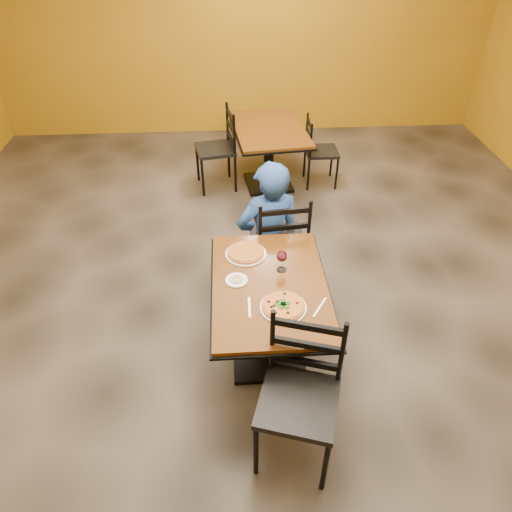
{
  "coord_description": "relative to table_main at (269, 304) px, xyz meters",
  "views": [
    {
      "loc": [
        -0.25,
        -2.95,
        2.91
      ],
      "look_at": [
        -0.08,
        -0.3,
        0.85
      ],
      "focal_mm": 32.87,
      "sensor_mm": 36.0,
      "label": 1
    }
  ],
  "objects": [
    {
      "name": "chair_main_far",
      "position": [
        0.16,
        0.87,
        -0.06
      ],
      "size": [
        0.49,
        0.49,
        1.0
      ],
      "primitive_type": null,
      "rotation": [
        0.0,
        0.0,
        3.25
      ],
      "color": "black",
      "rests_on": "floor"
    },
    {
      "name": "floor",
      "position": [
        0.0,
        0.5,
        -0.56
      ],
      "size": [
        7.0,
        8.0,
        0.01
      ],
      "primitive_type": "cube",
      "color": "black",
      "rests_on": "ground"
    },
    {
      "name": "fork",
      "position": [
        -0.15,
        -0.22,
        0.2
      ],
      "size": [
        0.02,
        0.19,
        0.0
      ],
      "primitive_type": "cube",
      "rotation": [
        0.0,
        0.0,
        -0.02
      ],
      "color": "silver",
      "rests_on": "table_main"
    },
    {
      "name": "pizza_main",
      "position": [
        0.07,
        -0.24,
        0.21
      ],
      "size": [
        0.28,
        0.28,
        0.02
      ],
      "primitive_type": "cylinder",
      "color": "maroon",
      "rests_on": "plate_main"
    },
    {
      "name": "plate_far",
      "position": [
        -0.15,
        0.35,
        0.2
      ],
      "size": [
        0.31,
        0.31,
        0.01
      ],
      "primitive_type": "cylinder",
      "color": "white",
      "rests_on": "table_main"
    },
    {
      "name": "dip",
      "position": [
        -0.23,
        0.05,
        0.21
      ],
      "size": [
        0.09,
        0.09,
        0.01
      ],
      "primitive_type": "cylinder",
      "color": "tan",
      "rests_on": "side_plate"
    },
    {
      "name": "chair_second_left",
      "position": [
        -0.41,
        2.76,
        -0.07
      ],
      "size": [
        0.51,
        0.51,
        0.97
      ],
      "primitive_type": null,
      "rotation": [
        0.0,
        0.0,
        -1.38
      ],
      "color": "black",
      "rests_on": "floor"
    },
    {
      "name": "chair_second_right",
      "position": [
        0.88,
        2.76,
        -0.13
      ],
      "size": [
        0.39,
        0.39,
        0.85
      ],
      "primitive_type": null,
      "rotation": [
        0.0,
        0.0,
        1.56
      ],
      "color": "black",
      "rests_on": "floor"
    },
    {
      "name": "table_second",
      "position": [
        0.24,
        2.76,
        -0.0
      ],
      "size": [
        0.95,
        1.31,
        0.75
      ],
      "rotation": [
        0.0,
        0.0,
        0.11
      ],
      "color": "#61350F",
      "rests_on": "floor"
    },
    {
      "name": "table_main",
      "position": [
        0.0,
        0.0,
        0.0
      ],
      "size": [
        0.83,
        1.23,
        0.75
      ],
      "color": "#61350F",
      "rests_on": "floor"
    },
    {
      "name": "knife",
      "position": [
        0.31,
        -0.25,
        0.2
      ],
      "size": [
        0.13,
        0.18,
        0.0
      ],
      "primitive_type": "cube",
      "rotation": [
        0.0,
        0.0,
        -0.58
      ],
      "color": "silver",
      "rests_on": "table_main"
    },
    {
      "name": "wall_back",
      "position": [
        0.0,
        4.5,
        0.94
      ],
      "size": [
        7.0,
        0.01,
        3.0
      ],
      "primitive_type": "cube",
      "color": "#B48114",
      "rests_on": "ground"
    },
    {
      "name": "side_plate",
      "position": [
        -0.23,
        0.05,
        0.2
      ],
      "size": [
        0.16,
        0.16,
        0.01
      ],
      "primitive_type": "cylinder",
      "color": "white",
      "rests_on": "table_main"
    },
    {
      "name": "chair_main_near",
      "position": [
        0.1,
        -0.81,
        -0.04
      ],
      "size": [
        0.58,
        0.58,
        1.03
      ],
      "primitive_type": null,
      "rotation": [
        0.0,
        0.0,
        -0.3
      ],
      "color": "black",
      "rests_on": "floor"
    },
    {
      "name": "pizza_far",
      "position": [
        -0.15,
        0.35,
        0.21
      ],
      "size": [
        0.28,
        0.28,
        0.02
      ],
      "primitive_type": "cylinder",
      "color": "gold",
      "rests_on": "plate_far"
    },
    {
      "name": "wine_glass",
      "position": [
        0.1,
        0.15,
        0.28
      ],
      "size": [
        0.08,
        0.08,
        0.18
      ],
      "primitive_type": null,
      "color": "white",
      "rests_on": "table_main"
    },
    {
      "name": "diner",
      "position": [
        0.08,
        1.0,
        0.04
      ],
      "size": [
        0.67,
        0.51,
        1.19
      ],
      "primitive_type": "imported",
      "rotation": [
        0.0,
        0.0,
        3.36
      ],
      "color": "navy",
      "rests_on": "floor"
    },
    {
      "name": "plate_main",
      "position": [
        0.07,
        -0.24,
        0.2
      ],
      "size": [
        0.31,
        0.31,
        0.01
      ],
      "primitive_type": "cylinder",
      "color": "white",
      "rests_on": "table_main"
    }
  ]
}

